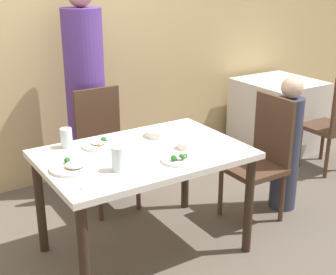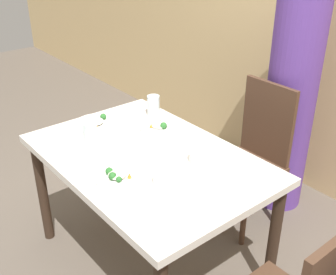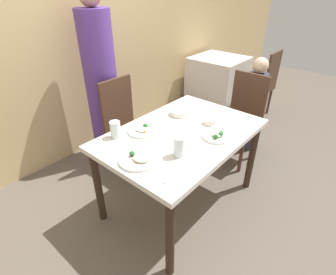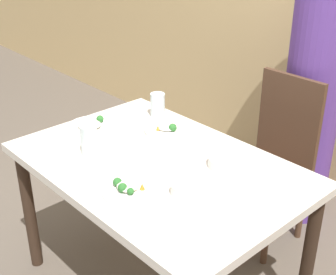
{
  "view_description": "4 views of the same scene",
  "coord_description": "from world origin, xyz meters",
  "px_view_note": "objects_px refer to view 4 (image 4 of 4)",
  "views": [
    {
      "loc": [
        -1.35,
        -2.43,
        1.83
      ],
      "look_at": [
        0.13,
        -0.09,
        0.83
      ],
      "focal_mm": 50.0,
      "sensor_mm": 36.0,
      "label": 1
    },
    {
      "loc": [
        1.55,
        -1.12,
        1.84
      ],
      "look_at": [
        0.13,
        0.03,
        0.88
      ],
      "focal_mm": 45.0,
      "sensor_mm": 36.0,
      "label": 2
    },
    {
      "loc": [
        -1.42,
        -1.08,
        1.76
      ],
      "look_at": [
        -0.14,
        0.02,
        0.74
      ],
      "focal_mm": 28.0,
      "sensor_mm": 36.0,
      "label": 3
    },
    {
      "loc": [
        1.36,
        -1.19,
        1.76
      ],
      "look_at": [
        -0.03,
        0.08,
        0.82
      ],
      "focal_mm": 50.0,
      "sensor_mm": 36.0,
      "label": 4
    }
  ],
  "objects_px": {
    "person_adult": "(314,90)",
    "glass_water_tall": "(89,140)",
    "bowl_curry": "(228,161)",
    "plate_rice_adult": "(128,189)",
    "chair_adult_spot": "(274,158)"
  },
  "relations": [
    {
      "from": "bowl_curry",
      "to": "plate_rice_adult",
      "type": "bearing_deg",
      "value": -105.98
    },
    {
      "from": "chair_adult_spot",
      "to": "glass_water_tall",
      "type": "xyz_separation_m",
      "value": [
        -0.35,
        -0.96,
        0.31
      ]
    },
    {
      "from": "chair_adult_spot",
      "to": "person_adult",
      "type": "height_order",
      "value": "person_adult"
    },
    {
      "from": "chair_adult_spot",
      "to": "glass_water_tall",
      "type": "bearing_deg",
      "value": -110.04
    },
    {
      "from": "person_adult",
      "to": "glass_water_tall",
      "type": "distance_m",
      "value": 1.33
    },
    {
      "from": "person_adult",
      "to": "bowl_curry",
      "type": "distance_m",
      "value": 0.92
    },
    {
      "from": "plate_rice_adult",
      "to": "person_adult",
      "type": "bearing_deg",
      "value": 90.86
    },
    {
      "from": "plate_rice_adult",
      "to": "glass_water_tall",
      "type": "relative_size",
      "value": 1.5
    },
    {
      "from": "person_adult",
      "to": "bowl_curry",
      "type": "bearing_deg",
      "value": -80.63
    },
    {
      "from": "bowl_curry",
      "to": "plate_rice_adult",
      "type": "height_order",
      "value": "plate_rice_adult"
    },
    {
      "from": "chair_adult_spot",
      "to": "bowl_curry",
      "type": "xyz_separation_m",
      "value": [
        0.15,
        -0.58,
        0.26
      ]
    },
    {
      "from": "bowl_curry",
      "to": "plate_rice_adult",
      "type": "relative_size",
      "value": 0.81
    },
    {
      "from": "bowl_curry",
      "to": "glass_water_tall",
      "type": "bearing_deg",
      "value": -142.8
    },
    {
      "from": "person_adult",
      "to": "plate_rice_adult",
      "type": "distance_m",
      "value": 1.36
    },
    {
      "from": "bowl_curry",
      "to": "chair_adult_spot",
      "type": "bearing_deg",
      "value": 104.43
    }
  ]
}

